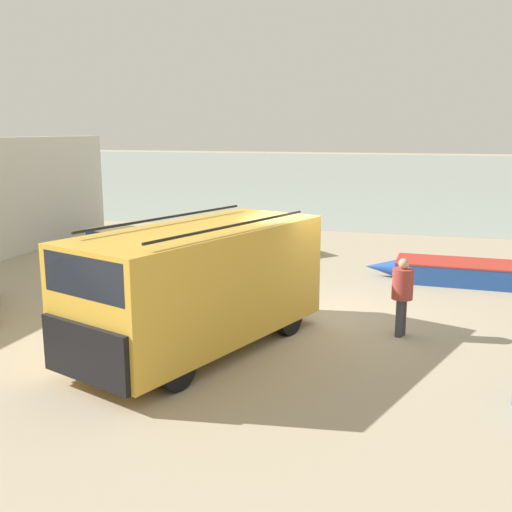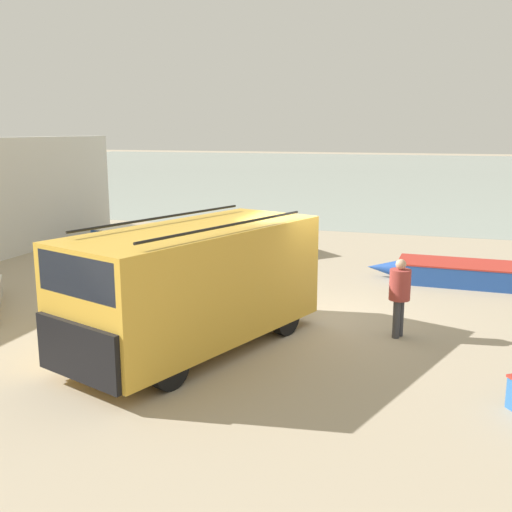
{
  "view_description": "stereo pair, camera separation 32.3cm",
  "coord_description": "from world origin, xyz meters",
  "px_view_note": "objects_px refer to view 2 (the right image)",
  "views": [
    {
      "loc": [
        2.46,
        -12.52,
        4.15
      ],
      "look_at": [
        -1.77,
        1.75,
        1.0
      ],
      "focal_mm": 42.0,
      "sensor_mm": 36.0,
      "label": 1
    },
    {
      "loc": [
        2.77,
        -12.42,
        4.15
      ],
      "look_at": [
        -1.77,
        1.75,
        1.0
      ],
      "focal_mm": 42.0,
      "sensor_mm": 36.0,
      "label": 2
    }
  ],
  "objects_px": {
    "fishing_rowboat_0": "(470,274)",
    "fishing_rowboat_2": "(134,239)",
    "parked_van": "(195,283)",
    "fishing_rowboat_4": "(260,247)",
    "fisherman_1": "(400,291)"
  },
  "relations": [
    {
      "from": "fishing_rowboat_2",
      "to": "fisherman_1",
      "type": "relative_size",
      "value": 2.57
    },
    {
      "from": "fishing_rowboat_2",
      "to": "fisherman_1",
      "type": "distance_m",
      "value": 11.99
    },
    {
      "from": "fishing_rowboat_0",
      "to": "fishing_rowboat_2",
      "type": "relative_size",
      "value": 1.22
    },
    {
      "from": "parked_van",
      "to": "fishing_rowboat_0",
      "type": "relative_size",
      "value": 1.15
    },
    {
      "from": "fishing_rowboat_0",
      "to": "fishing_rowboat_4",
      "type": "bearing_deg",
      "value": -13.08
    },
    {
      "from": "parked_van",
      "to": "fishing_rowboat_0",
      "type": "bearing_deg",
      "value": 162.23
    },
    {
      "from": "parked_van",
      "to": "fisherman_1",
      "type": "height_order",
      "value": "parked_van"
    },
    {
      "from": "fishing_rowboat_2",
      "to": "fishing_rowboat_0",
      "type": "bearing_deg",
      "value": -164.82
    },
    {
      "from": "fishing_rowboat_2",
      "to": "fishing_rowboat_4",
      "type": "xyz_separation_m",
      "value": [
        4.81,
        -0.11,
        0.01
      ]
    },
    {
      "from": "fishing_rowboat_0",
      "to": "fishing_rowboat_4",
      "type": "xyz_separation_m",
      "value": [
        -6.56,
        1.72,
        0.03
      ]
    },
    {
      "from": "fishing_rowboat_2",
      "to": "parked_van",
      "type": "bearing_deg",
      "value": 149.8
    },
    {
      "from": "fishing_rowboat_4",
      "to": "fisherman_1",
      "type": "distance_m",
      "value": 8.41
    },
    {
      "from": "fishing_rowboat_0",
      "to": "fishing_rowboat_4",
      "type": "height_order",
      "value": "fishing_rowboat_4"
    },
    {
      "from": "fishing_rowboat_4",
      "to": "fisherman_1",
      "type": "bearing_deg",
      "value": 79.29
    },
    {
      "from": "fishing_rowboat_0",
      "to": "fishing_rowboat_4",
      "type": "distance_m",
      "value": 6.78
    }
  ]
}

